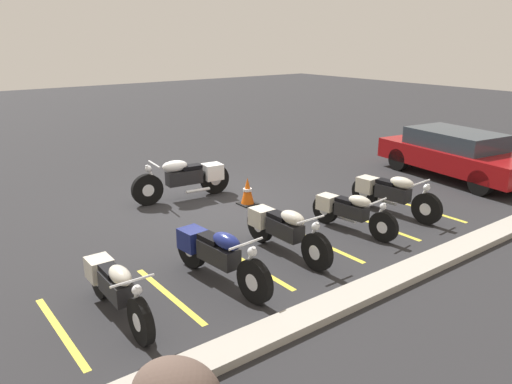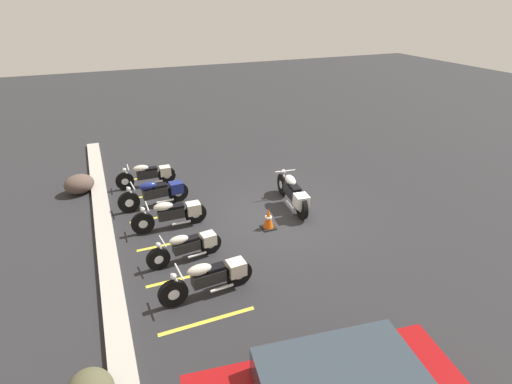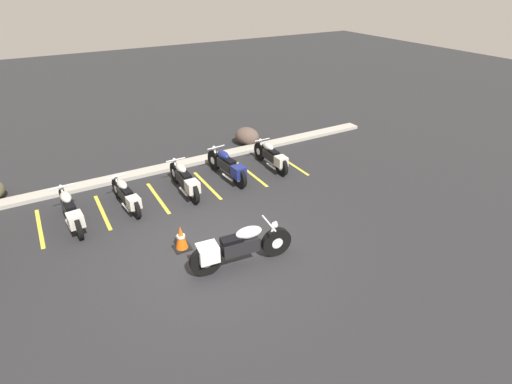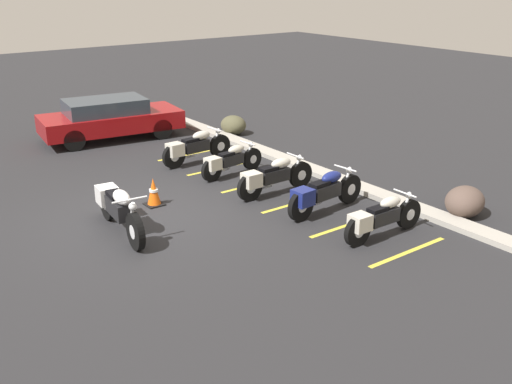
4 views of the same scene
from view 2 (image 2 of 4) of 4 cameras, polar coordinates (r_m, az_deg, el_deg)
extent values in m
plane|color=#262628|center=(12.55, 3.07, -3.28)|extent=(60.00, 60.00, 0.00)
cylinder|color=black|center=(13.70, 3.82, 1.10)|extent=(0.75, 0.21, 0.74)
cylinder|color=silver|center=(13.70, 3.82, 1.10)|extent=(0.29, 0.17, 0.28)
cylinder|color=black|center=(12.27, 6.55, -2.21)|extent=(0.75, 0.21, 0.74)
cylinder|color=silver|center=(12.27, 6.55, -2.21)|extent=(0.29, 0.17, 0.28)
cube|color=black|center=(12.85, 5.23, 0.09)|extent=(0.88, 0.40, 0.34)
ellipsoid|color=white|center=(12.91, 4.93, 1.72)|extent=(0.65, 0.35, 0.27)
cube|color=black|center=(12.60, 5.58, 0.64)|extent=(0.52, 0.32, 0.09)
cube|color=white|center=(12.22, 6.50, -1.26)|extent=(0.49, 0.45, 0.38)
cylinder|color=silver|center=(13.46, 4.05, 1.98)|extent=(0.30, 0.10, 0.59)
cylinder|color=silver|center=(13.29, 4.19, 3.01)|extent=(0.11, 0.69, 0.04)
sphere|color=silver|center=(13.45, 3.96, 2.90)|extent=(0.16, 0.16, 0.16)
cylinder|color=silver|center=(12.72, 4.96, -1.87)|extent=(0.62, 0.14, 0.08)
cylinder|color=black|center=(9.18, -11.76, -13.99)|extent=(0.17, 0.67, 0.67)
cylinder|color=silver|center=(9.18, -11.76, -13.99)|extent=(0.15, 0.26, 0.25)
cylinder|color=black|center=(9.55, -2.54, -11.53)|extent=(0.17, 0.67, 0.67)
cylinder|color=silver|center=(9.55, -2.54, -11.53)|extent=(0.15, 0.26, 0.25)
cube|color=black|center=(9.25, -6.79, -11.97)|extent=(0.34, 0.79, 0.30)
ellipsoid|color=beige|center=(9.04, -8.10, -10.93)|extent=(0.30, 0.58, 0.24)
cube|color=black|center=(9.17, -5.83, -10.70)|extent=(0.27, 0.46, 0.08)
cube|color=beige|center=(9.42, -2.85, -10.74)|extent=(0.39, 0.43, 0.34)
cylinder|color=silver|center=(9.04, -11.16, -12.53)|extent=(0.08, 0.27, 0.54)
cylinder|color=silver|center=(8.89, -10.92, -11.11)|extent=(0.63, 0.08, 0.04)
sphere|color=silver|center=(8.91, -11.70, -11.73)|extent=(0.14, 0.14, 0.14)
cylinder|color=silver|center=(9.40, -4.90, -13.50)|extent=(0.11, 0.56, 0.07)
cylinder|color=black|center=(10.35, -13.78, -9.25)|extent=(0.18, 0.61, 0.60)
cylinder|color=silver|center=(10.35, -13.78, -9.25)|extent=(0.14, 0.24, 0.23)
cylinder|color=black|center=(10.69, -6.55, -7.32)|extent=(0.18, 0.61, 0.60)
cylinder|color=silver|center=(10.69, -6.55, -7.32)|extent=(0.14, 0.24, 0.23)
cube|color=black|center=(10.44, -9.92, -7.61)|extent=(0.33, 0.71, 0.27)
ellipsoid|color=beige|center=(10.26, -10.98, -6.73)|extent=(0.29, 0.53, 0.22)
cube|color=black|center=(10.38, -9.20, -6.57)|extent=(0.26, 0.42, 0.07)
cube|color=beige|center=(10.59, -6.82, -6.65)|extent=(0.37, 0.40, 0.31)
cylinder|color=silver|center=(10.24, -13.34, -8.02)|extent=(0.08, 0.24, 0.48)
cylinder|color=silver|center=(10.13, -13.18, -6.85)|extent=(0.56, 0.10, 0.03)
sphere|color=silver|center=(10.14, -13.78, -7.35)|extent=(0.13, 0.13, 0.13)
cylinder|color=silver|center=(10.55, -8.41, -8.86)|extent=(0.12, 0.50, 0.06)
cylinder|color=black|center=(11.89, -15.86, -4.33)|extent=(0.12, 0.66, 0.66)
cylinder|color=silver|center=(11.89, -15.86, -4.33)|extent=(0.13, 0.25, 0.25)
cylinder|color=black|center=(12.09, -8.65, -3.02)|extent=(0.12, 0.66, 0.66)
cylinder|color=silver|center=(12.09, -8.65, -3.02)|extent=(0.13, 0.25, 0.25)
cube|color=black|center=(11.90, -12.05, -3.01)|extent=(0.28, 0.76, 0.30)
ellipsoid|color=beige|center=(11.75, -13.12, -2.03)|extent=(0.26, 0.56, 0.24)
cube|color=black|center=(11.83, -11.34, -2.02)|extent=(0.24, 0.44, 0.08)
cube|color=beige|center=(12.00, -8.93, -2.31)|extent=(0.36, 0.40, 0.34)
cylinder|color=silver|center=(11.78, -15.44, -3.14)|extent=(0.06, 0.26, 0.53)
cylinder|color=silver|center=(11.66, -15.30, -1.98)|extent=(0.62, 0.04, 0.04)
sphere|color=silver|center=(11.69, -15.88, -2.43)|extent=(0.14, 0.14, 0.14)
cylinder|color=silver|center=(11.96, -10.62, -4.34)|extent=(0.07, 0.55, 0.07)
cylinder|color=black|center=(13.17, -17.70, -1.41)|extent=(0.18, 0.69, 0.68)
cylinder|color=silver|center=(13.17, -17.70, -1.41)|extent=(0.15, 0.27, 0.26)
cylinder|color=black|center=(13.45, -11.08, 0.00)|extent=(0.18, 0.69, 0.68)
cylinder|color=silver|center=(13.45, -11.08, 0.00)|extent=(0.15, 0.27, 0.26)
cube|color=black|center=(13.23, -14.21, -0.06)|extent=(0.35, 0.80, 0.31)
ellipsoid|color=navy|center=(13.08, -15.21, 0.85)|extent=(0.32, 0.60, 0.25)
cube|color=black|center=(13.17, -13.58, 0.90)|extent=(0.29, 0.47, 0.08)
cube|color=navy|center=(13.36, -11.36, 0.66)|extent=(0.40, 0.44, 0.35)
cylinder|color=silver|center=(13.07, -17.33, -0.26)|extent=(0.08, 0.27, 0.55)
cylinder|color=silver|center=(12.96, -17.22, 0.85)|extent=(0.64, 0.09, 0.04)
sphere|color=silver|center=(12.98, -17.74, 0.40)|extent=(0.14, 0.14, 0.14)
cylinder|color=silver|center=(13.29, -12.85, -1.27)|extent=(0.12, 0.57, 0.07)
cylinder|color=black|center=(14.78, -18.22, 1.49)|extent=(0.12, 0.63, 0.63)
cylinder|color=silver|center=(14.78, -18.22, 1.49)|extent=(0.12, 0.24, 0.24)
cylinder|color=black|center=(14.89, -12.62, 2.40)|extent=(0.12, 0.63, 0.63)
cylinder|color=silver|center=(14.89, -12.62, 2.40)|extent=(0.12, 0.24, 0.24)
cube|color=black|center=(14.77, -15.30, 2.48)|extent=(0.28, 0.73, 0.29)
ellipsoid|color=beige|center=(14.66, -16.15, 3.28)|extent=(0.25, 0.54, 0.23)
cube|color=black|center=(14.71, -14.76, 3.26)|extent=(0.23, 0.42, 0.08)
cube|color=beige|center=(14.82, -12.87, 2.98)|extent=(0.35, 0.38, 0.32)
cylinder|color=silver|center=(14.69, -17.92, 2.43)|extent=(0.06, 0.25, 0.51)
cylinder|color=silver|center=(14.60, -17.83, 3.36)|extent=(0.59, 0.04, 0.03)
sphere|color=silver|center=(14.62, -18.27, 3.00)|extent=(0.13, 0.13, 0.13)
cylinder|color=silver|center=(14.78, -14.19, 1.43)|extent=(0.07, 0.52, 0.07)
cylinder|color=black|center=(8.10, 17.32, -21.68)|extent=(0.30, 0.66, 0.64)
cube|color=#2D3842|center=(6.65, 12.04, -24.95)|extent=(1.82, 2.59, 0.45)
cube|color=#A8A399|center=(11.58, -20.55, -7.55)|extent=(18.00, 0.50, 0.12)
ellipsoid|color=brown|center=(15.07, -23.94, 1.04)|extent=(1.08, 1.20, 0.67)
cube|color=black|center=(11.86, 1.77, -5.07)|extent=(0.40, 0.40, 0.03)
cone|color=#EA590F|center=(11.71, 1.79, -3.78)|extent=(0.32, 0.32, 0.64)
cylinder|color=white|center=(11.69, 1.79, -3.65)|extent=(0.20, 0.20, 0.06)
cube|color=gold|center=(8.92, -6.91, -17.83)|extent=(0.10, 2.10, 0.00)
cube|color=gold|center=(10.12, -9.50, -11.82)|extent=(0.10, 2.10, 0.00)
cube|color=gold|center=(11.42, -11.44, -7.11)|extent=(0.10, 2.10, 0.00)
cube|color=gold|center=(12.79, -12.95, -3.37)|extent=(0.10, 2.10, 0.00)
cube|color=gold|center=(14.21, -14.15, -0.37)|extent=(0.10, 2.10, 0.00)
cube|color=gold|center=(15.66, -15.13, 2.07)|extent=(0.10, 2.10, 0.00)
camera|label=1|loc=(16.60, -39.54, 12.10)|focal=35.00mm
camera|label=3|loc=(13.78, 40.56, 19.64)|focal=28.00mm
camera|label=4|loc=(23.10, 3.46, 23.41)|focal=42.00mm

